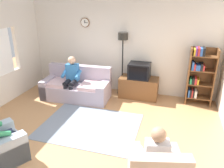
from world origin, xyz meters
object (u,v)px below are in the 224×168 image
at_px(couch, 77,88).
at_px(tv, 139,71).
at_px(floor_lamp, 123,47).
at_px(person_in_right_armchair, 156,154).
at_px(bookshelf, 199,75).
at_px(tv_stand, 139,87).
at_px(person_on_couch, 71,76).

height_order(couch, tv, tv).
distance_m(floor_lamp, person_in_right_armchair, 3.68).
bearing_deg(bookshelf, tv_stand, -177.55).
bearing_deg(bookshelf, tv, -176.67).
bearing_deg(floor_lamp, tv, -13.25).
distance_m(tv_stand, person_on_couch, 1.97).
bearing_deg(tv_stand, tv, -90.00).
xyz_separation_m(tv, bookshelf, (1.59, 0.09, 0.01)).
height_order(floor_lamp, person_in_right_armchair, floor_lamp).
height_order(tv, person_in_right_armchair, person_in_right_armchair).
bearing_deg(bookshelf, person_on_couch, -167.65).
xyz_separation_m(couch, person_in_right_armchair, (2.54, -2.66, 0.29)).
distance_m(tv_stand, bookshelf, 1.68).
relative_size(couch, tv_stand, 1.76).
bearing_deg(bookshelf, person_in_right_armchair, -103.22).
bearing_deg(tv_stand, floor_lamp, 169.30).
distance_m(tv_stand, floor_lamp, 1.27).
bearing_deg(tv_stand, person_on_couch, -159.47).
bearing_deg(person_on_couch, bookshelf, 12.35).
xyz_separation_m(couch, floor_lamp, (1.19, 0.66, 1.14)).
distance_m(couch, tv, 1.87).
relative_size(tv_stand, bookshelf, 0.70).
distance_m(tv_stand, tv, 0.52).
height_order(tv_stand, tv, tv).
bearing_deg(floor_lamp, person_on_couch, -148.82).
relative_size(tv, bookshelf, 0.38).
bearing_deg(tv_stand, bookshelf, 2.45).
xyz_separation_m(couch, person_on_couch, (-0.09, -0.11, 0.39)).
height_order(tv, floor_lamp, floor_lamp).
distance_m(couch, floor_lamp, 1.78).
bearing_deg(person_in_right_armchair, tv, 104.39).
relative_size(couch, person_on_couch, 1.56).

